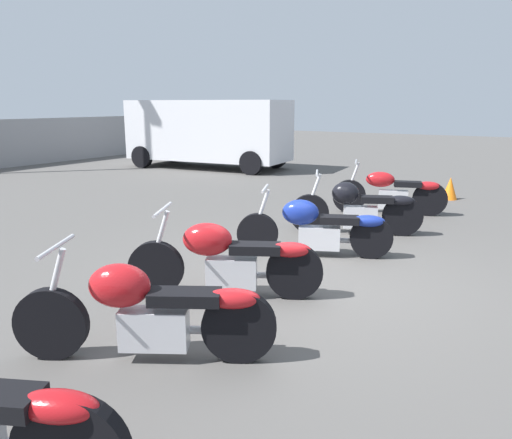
% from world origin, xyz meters
% --- Properties ---
extents(ground_plane, '(60.00, 60.00, 0.00)m').
position_xyz_m(ground_plane, '(0.00, 0.00, 0.00)').
color(ground_plane, '#514F4C').
extents(motorcycle_slot_1, '(1.18, 1.89, 0.97)m').
position_xyz_m(motorcycle_slot_1, '(-2.36, 0.32, 0.42)').
color(motorcycle_slot_1, black).
rests_on(motorcycle_slot_1, ground_plane).
extents(motorcycle_slot_2, '(1.14, 1.90, 0.97)m').
position_xyz_m(motorcycle_slot_2, '(-0.91, 0.57, 0.43)').
color(motorcycle_slot_2, black).
rests_on(motorcycle_slot_2, ground_plane).
extents(motorcycle_slot_3, '(1.01, 1.97, 0.94)m').
position_xyz_m(motorcycle_slot_3, '(0.94, 0.38, 0.41)').
color(motorcycle_slot_3, black).
rests_on(motorcycle_slot_3, ground_plane).
extents(motorcycle_slot_4, '(1.00, 1.94, 0.99)m').
position_xyz_m(motorcycle_slot_4, '(2.35, 0.31, 0.43)').
color(motorcycle_slot_4, black).
rests_on(motorcycle_slot_4, ground_plane).
extents(motorcycle_slot_5, '(0.86, 2.01, 0.99)m').
position_xyz_m(motorcycle_slot_5, '(4.12, 0.31, 0.41)').
color(motorcycle_slot_5, black).
rests_on(motorcycle_slot_5, ground_plane).
extents(parked_van, '(2.50, 5.34, 2.14)m').
position_xyz_m(parked_van, '(7.94, 7.45, 1.19)').
color(parked_van, silver).
rests_on(parked_van, ground_plane).
extents(traffic_cone_near, '(0.32, 0.32, 0.49)m').
position_xyz_m(traffic_cone_near, '(6.26, -0.34, 0.24)').
color(traffic_cone_near, orange).
rests_on(traffic_cone_near, ground_plane).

